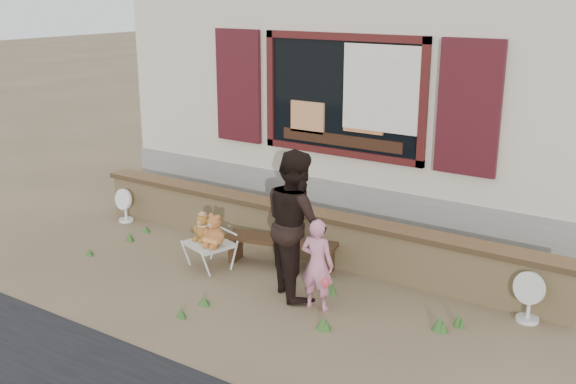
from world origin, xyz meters
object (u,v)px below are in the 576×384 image
Objects in this scene: bench at (281,247)px; folding_chair at (210,245)px; teddy_bear_right at (215,230)px; adult at (296,223)px; teddy_bear_left at (203,226)px; child at (317,264)px.

bench is 2.25× the size of folding_chair.
adult is (1.20, 0.02, 0.31)m from teddy_bear_right.
bench is 0.87× the size of adult.
teddy_bear_left reaches higher than bench.
bench is 0.92m from folding_chair.
folding_chair is 1.55× the size of teddy_bear_right.
teddy_bear_right reaches higher than bench.
child is at bearing 9.05° from folding_chair.
folding_chair is 1.45m from adult.
bench reaches higher than folding_chair.
teddy_bear_left is 0.28m from teddy_bear_right.
teddy_bear_right is (0.27, -0.08, 0.03)m from teddy_bear_left.
teddy_bear_right is 1.64m from child.
child is at bearing -49.72° from bench.
adult reaches higher than folding_chair.
teddy_bear_left is (-0.13, 0.04, 0.22)m from folding_chair.
adult is at bearing 17.68° from teddy_bear_right.
child is (1.01, -0.76, 0.26)m from bench.
folding_chair is 1.81× the size of teddy_bear_left.
teddy_bear_left is at bearing -163.82° from bench.
teddy_bear_right is at bearing -0.00° from folding_chair.
teddy_bear_right is 1.24m from adult.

